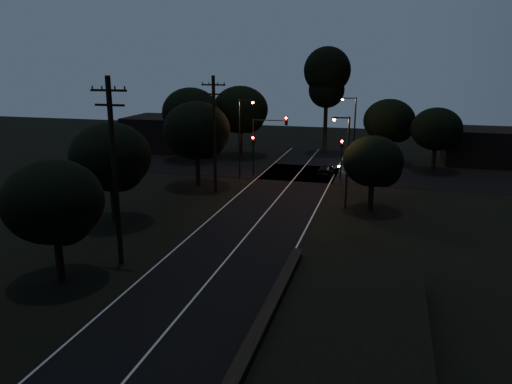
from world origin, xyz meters
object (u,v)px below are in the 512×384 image
Objects in this scene: utility_pole_mid at (114,170)px; streetlight_c at (345,156)px; tall_pine at (327,77)px; signal_mast at (269,134)px; streetlight_a at (241,133)px; signal_left at (253,148)px; utility_pole_far at (214,133)px; signal_right at (342,152)px; streetlight_b at (353,129)px; car at (328,169)px.

streetlight_c is (11.83, 15.00, -1.39)m from utility_pole_mid.
utility_pole_mid is 1.47× the size of streetlight_c.
tall_pine reaches higher than utility_pole_mid.
signal_mast is 3.13m from streetlight_a.
signal_left is at bearing 70.41° from streetlight_a.
utility_pole_mid is at bearing -91.73° from streetlight_a.
signal_right is (10.60, 7.99, -2.65)m from utility_pole_far.
tall_pine is at bearing 75.38° from signal_mast.
utility_pole_mid is at bearing -99.93° from tall_pine.
utility_pole_far reaches higher than signal_right.
utility_pole_far is at bearing -99.94° from signal_left.
streetlight_c is (0.52, -14.00, -0.29)m from streetlight_b.
tall_pine is 1.68× the size of streetlight_a.
car is at bearing 102.82° from streetlight_c.
car is (-2.73, 11.97, -3.73)m from streetlight_c.
utility_pole_mid is 40.80m from tall_pine.
utility_pole_far is at bearing -106.93° from tall_pine.
utility_pole_mid is at bearing -97.04° from signal_mast.
utility_pole_far is 24.41m from tall_pine.
signal_mast is (3.09, 24.99, -1.40)m from utility_pole_mid.
streetlight_a is at bearing 37.42° from car.
utility_pole_far is 0.78× the size of tall_pine.
utility_pole_far is 14.35m from car.
utility_pole_mid is 0.82× the size of tall_pine.
signal_mast reaches higher than signal_left.
signal_right is 0.51× the size of streetlight_b.
signal_mast reaches higher than signal_right.
streetlight_a is at bearing 88.27° from utility_pole_mid.
streetlight_c is at bearing -87.86° from streetlight_b.
signal_right is at bearing 97.02° from streetlight_c.
signal_right is at bearing 67.01° from utility_pole_mid.
signal_left is at bearing 26.59° from car.
streetlight_a is 1.00× the size of streetlight_b.
signal_left and signal_right have the same top height.
signal_left is (1.40, 24.99, -2.90)m from utility_pole_mid.
utility_pole_mid is 27.30m from signal_right.
tall_pine is 3.71× the size of car.
car is at bearing -80.83° from tall_pine.
signal_right is (9.20, 0.00, 0.00)m from signal_left.
utility_pole_far is at bearing -96.59° from streetlight_a.
streetlight_b is at bearing 46.70° from utility_pole_far.
utility_pole_mid is 28.92m from car.
streetlight_b is 2.21× the size of car.
streetlight_c is at bearing 51.74° from utility_pole_mid.
tall_pine reaches higher than streetlight_c.
signal_left is 0.66× the size of signal_mast.
streetlight_b reaches higher than signal_right.
streetlight_c reaches higher than signal_right.
tall_pine reaches higher than streetlight_a.
signal_mast is at bearing -104.62° from tall_pine.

